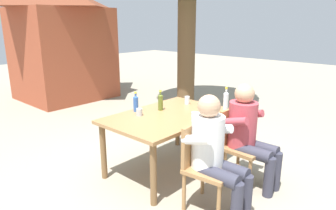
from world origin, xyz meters
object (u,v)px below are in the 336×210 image
object	(u,v)px
bottle_clear	(226,100)
bottle_olive	(161,102)
cup_steel	(139,112)
backpack_by_near_side	(213,124)
brick_kiosk	(62,40)
chair_near_left	(204,162)
backpack_by_far_side	(234,129)
person_in_plaid_shirt	(214,149)
person_in_white_shirt	(248,130)
table_knife	(209,104)
bottle_blue	(136,103)
cup_white	(195,117)
chair_near_right	(239,142)
dining_table	(168,121)
cup_glass	(187,100)

from	to	relation	value
bottle_clear	bottle_olive	bearing A→B (deg)	131.20
bottle_olive	cup_steel	size ratio (longest dim) A/B	2.97
backpack_by_near_side	brick_kiosk	bearing A→B (deg)	93.02
bottle_olive	chair_near_left	bearing A→B (deg)	-113.37
cup_steel	backpack_by_far_side	size ratio (longest dim) A/B	0.21
bottle_clear	brick_kiosk	xyz separation A→B (m)	(0.52, 4.88, 0.55)
person_in_plaid_shirt	cup_steel	world-z (taller)	person_in_plaid_shirt
person_in_white_shirt	cup_steel	bearing A→B (deg)	118.41
table_knife	bottle_blue	bearing A→B (deg)	149.88
cup_white	backpack_by_far_side	bearing A→B (deg)	10.49
bottle_olive	bottle_blue	bearing A→B (deg)	142.41
person_in_plaid_shirt	cup_white	size ratio (longest dim) A/B	10.71
chair_near_right	chair_near_left	world-z (taller)	same
person_in_plaid_shirt	table_knife	bearing A→B (deg)	36.85
brick_kiosk	bottle_clear	bearing A→B (deg)	-96.13
chair_near_left	bottle_olive	distance (m)	1.14
person_in_white_shirt	backpack_by_near_side	bearing A→B (deg)	47.66
bottle_blue	cup_steel	bearing A→B (deg)	-119.87
chair_near_right	person_in_white_shirt	world-z (taller)	person_in_white_shirt
dining_table	person_in_white_shirt	xyz separation A→B (m)	(0.35, -0.91, 0.01)
chair_near_right	brick_kiosk	xyz separation A→B (m)	(0.80, 5.25, 0.93)
cup_steel	cup_white	distance (m)	0.69
person_in_white_shirt	bottle_blue	bearing A→B (deg)	111.81
cup_glass	brick_kiosk	world-z (taller)	brick_kiosk
chair_near_right	chair_near_left	xyz separation A→B (m)	(-0.70, -0.00, 0.00)
bottle_olive	cup_glass	distance (m)	0.47
chair_near_right	brick_kiosk	distance (m)	5.39
bottle_clear	chair_near_right	bearing A→B (deg)	-126.98
bottle_olive	backpack_by_far_side	bearing A→B (deg)	-14.40
bottle_olive	backpack_by_near_side	world-z (taller)	bottle_olive
bottle_blue	brick_kiosk	bearing A→B (deg)	71.94
bottle_clear	cup_glass	xyz separation A→B (m)	(-0.09, 0.56, -0.08)
bottle_olive	backpack_by_far_side	world-z (taller)	bottle_olive
chair_near_left	backpack_by_near_side	world-z (taller)	chair_near_left
chair_near_left	cup_steel	xyz separation A→B (m)	(0.09, 1.02, 0.29)
person_in_white_shirt	person_in_plaid_shirt	size ratio (longest dim) A/B	1.00
bottle_olive	backpack_by_far_side	size ratio (longest dim) A/B	0.63
dining_table	person_in_plaid_shirt	bearing A→B (deg)	-110.83
chair_near_right	backpack_by_near_side	distance (m)	1.47
dining_table	cup_glass	world-z (taller)	cup_glass
chair_near_left	brick_kiosk	bearing A→B (deg)	74.01
dining_table	cup_white	size ratio (longest dim) A/B	13.93
brick_kiosk	cup_steel	bearing A→B (deg)	-108.56
person_in_plaid_shirt	cup_white	world-z (taller)	person_in_plaid_shirt
person_in_white_shirt	cup_glass	size ratio (longest dim) A/B	10.90
backpack_by_near_side	chair_near_left	bearing A→B (deg)	-149.45
bottle_blue	cup_glass	bearing A→B (deg)	-20.01
chair_near_right	cup_white	distance (m)	0.60
dining_table	backpack_by_near_side	bearing A→B (deg)	9.17
chair_near_right	bottle_olive	world-z (taller)	bottle_olive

